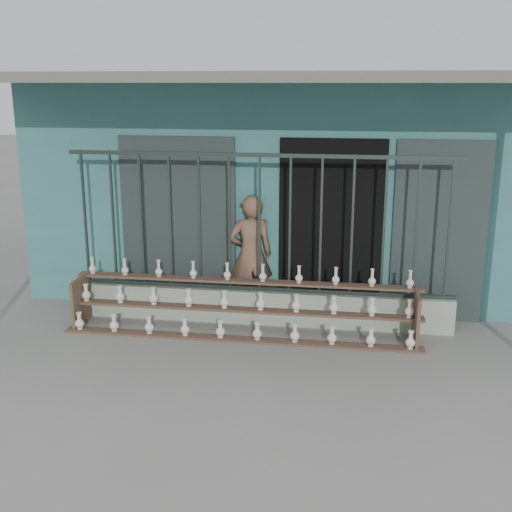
# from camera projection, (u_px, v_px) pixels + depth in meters

# --- Properties ---
(ground) EXTENTS (60.00, 60.00, 0.00)m
(ground) POSITION_uv_depth(u_px,v_px,m) (243.00, 363.00, 7.30)
(ground) COLOR slate
(workshop_building) EXTENTS (7.40, 6.60, 3.21)m
(workshop_building) POSITION_uv_depth(u_px,v_px,m) (285.00, 172.00, 10.91)
(workshop_building) COLOR #346E6C
(workshop_building) RESTS_ON ground
(parapet_wall) EXTENTS (5.00, 0.20, 0.45)m
(parapet_wall) POSITION_uv_depth(u_px,v_px,m) (259.00, 307.00, 8.48)
(parapet_wall) COLOR #9AAB92
(parapet_wall) RESTS_ON ground
(security_fence) EXTENTS (5.00, 0.04, 1.80)m
(security_fence) POSITION_uv_depth(u_px,v_px,m) (260.00, 224.00, 8.19)
(security_fence) COLOR #283330
(security_fence) RESTS_ON parapet_wall
(shelf_rack) EXTENTS (4.50, 0.68, 0.85)m
(shelf_rack) POSITION_uv_depth(u_px,v_px,m) (242.00, 307.00, 8.08)
(shelf_rack) COLOR brown
(shelf_rack) RESTS_ON ground
(elderly_woman) EXTENTS (0.70, 0.56, 1.66)m
(elderly_woman) POSITION_uv_depth(u_px,v_px,m) (251.00, 255.00, 8.70)
(elderly_woman) COLOR brown
(elderly_woman) RESTS_ON ground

